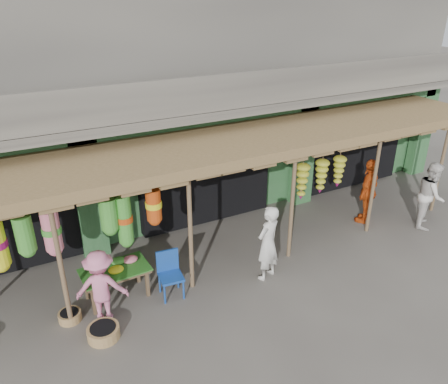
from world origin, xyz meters
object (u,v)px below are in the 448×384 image
person_vendor (368,191)px  blue_chair (170,271)px  person_front (268,243)px  person_right (431,195)px  person_shopper (101,287)px  flower_table (115,270)px

person_vendor → blue_chair: bearing=-20.5°
blue_chair → person_front: (2.07, -0.46, 0.32)m
person_right → person_vendor: bearing=103.7°
blue_chair → person_vendor: size_ratio=0.54×
person_vendor → person_shopper: person_vendor is taller
blue_chair → person_shopper: (-1.40, -0.14, 0.21)m
flower_table → person_right: person_right is taller
flower_table → person_shopper: (-0.41, -0.55, 0.10)m
person_front → person_right: person_right is taller
person_right → person_shopper: person_right is taller
person_vendor → person_front: bearing=-11.5°
flower_table → person_vendor: (6.82, 0.02, 0.25)m
person_vendor → person_shopper: bearing=-20.3°
flower_table → person_front: (3.07, -0.86, 0.22)m
person_right → person_shopper: bearing=137.4°
person_right → person_vendor: size_ratio=0.99×
blue_chair → person_vendor: 5.85m
flower_table → person_shopper: person_shopper is taller
person_right → person_shopper: (-8.50, 0.36, -0.14)m
person_front → person_shopper: bearing=-26.4°
person_front → person_right: bearing=158.3°
person_vendor → flower_table: bearing=-24.6°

